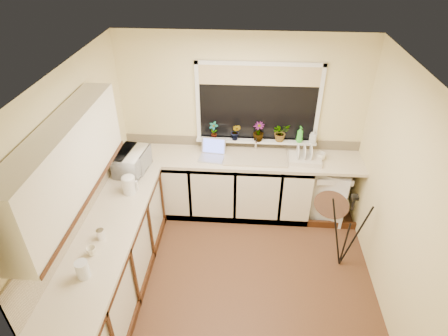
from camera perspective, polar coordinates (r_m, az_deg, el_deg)
floor at (r=4.67m, az=1.64°, el=-15.76°), size 3.20×3.20×0.00m
ceiling at (r=3.24m, az=2.35°, el=13.85°), size 3.20×3.20×0.00m
wall_back at (r=5.10m, az=2.67°, el=6.51°), size 3.20×0.00×3.20m
wall_front at (r=2.78m, az=0.47°, el=-22.66°), size 3.20×0.00×3.20m
wall_left at (r=4.18m, az=-20.56°, el=-2.51°), size 0.00×3.00×3.00m
wall_right at (r=4.11m, az=24.87°, el=-4.33°), size 0.00×3.00×3.00m
base_cabinet_back at (r=5.28m, az=-1.19°, el=-2.57°), size 2.55×0.60×0.86m
base_cabinet_left at (r=4.37m, az=-16.24°, el=-13.53°), size 0.54×2.40×0.86m
worktop_back at (r=5.01m, az=2.46°, el=1.44°), size 3.20×0.60×0.04m
worktop_left at (r=4.07m, az=-17.23°, el=-9.17°), size 0.60×2.40×0.04m
upper_cabinet at (r=3.48m, az=-22.65°, el=0.69°), size 0.28×1.90×0.70m
splashback_left at (r=4.02m, az=-21.67°, el=-6.17°), size 0.02×2.40×0.45m
splashback_back at (r=5.21m, az=2.60°, el=3.95°), size 3.20×0.02×0.14m
window_glass at (r=4.95m, az=5.11°, el=9.69°), size 1.50×0.02×1.00m
window_blind at (r=4.79m, az=5.34°, el=13.68°), size 1.50×0.02×0.25m
windowsill at (r=5.13m, az=4.83°, el=4.18°), size 1.60×0.14×0.03m
sink at (r=4.99m, az=4.76°, el=1.67°), size 0.82×0.46×0.03m
faucet at (r=5.09m, az=4.82°, el=3.76°), size 0.03×0.03×0.24m
washing_machine at (r=5.43m, az=15.43°, el=-3.26°), size 0.71×0.70×0.79m
laptop at (r=4.98m, az=-1.75°, el=2.35°), size 0.35×0.32×0.24m
kettle at (r=4.44m, az=-14.13°, el=-2.53°), size 0.15×0.15×0.20m
dish_rack at (r=5.01m, az=12.11°, el=1.32°), size 0.43×0.34×0.06m
tripod at (r=4.63m, az=18.01°, el=-9.14°), size 0.62×0.62×1.05m
glass_jug at (r=3.62m, az=-20.54°, el=-14.13°), size 0.12×0.12×0.17m
steel_jar at (r=3.95m, az=-18.11°, el=-9.46°), size 0.08×0.08×0.11m
microwave at (r=4.79m, az=-13.70°, el=0.97°), size 0.39×0.53×0.27m
plant_a at (r=5.07m, az=-1.57°, el=5.67°), size 0.15×0.13×0.24m
plant_b at (r=5.04m, az=1.78°, el=5.44°), size 0.16×0.14×0.24m
plant_c at (r=5.04m, az=5.22°, el=5.48°), size 0.19×0.19×0.26m
plant_d at (r=5.08m, az=8.52°, el=5.37°), size 0.29×0.27×0.25m
soap_bottle_green at (r=5.09m, az=11.37°, el=5.00°), size 0.11×0.11×0.22m
soap_bottle_clear at (r=5.13m, az=13.32°, el=4.72°), size 0.11×0.11×0.19m
cup_back at (r=5.08m, az=14.32°, el=1.72°), size 0.17×0.17×0.10m
cup_left at (r=3.82m, az=-19.36°, el=-11.73°), size 0.10×0.10×0.09m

